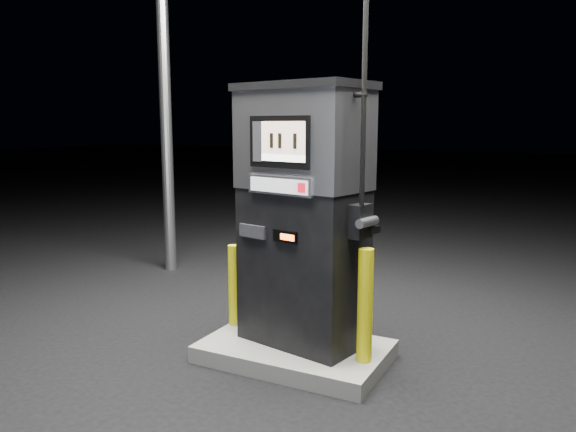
% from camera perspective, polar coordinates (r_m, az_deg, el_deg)
% --- Properties ---
extents(ground, '(80.00, 80.00, 0.00)m').
position_cam_1_polar(ground, '(5.17, 0.72, -14.34)').
color(ground, black).
rests_on(ground, ground).
extents(pump_island, '(1.60, 1.00, 0.15)m').
position_cam_1_polar(pump_island, '(5.14, 0.72, -13.58)').
color(pump_island, '#63635E').
rests_on(pump_island, ground).
extents(fuel_dispenser, '(1.31, 0.89, 4.70)m').
position_cam_1_polar(fuel_dispenser, '(4.85, 1.59, 0.29)').
color(fuel_dispenser, black).
rests_on(fuel_dispenser, pump_island).
extents(bollard_left, '(0.12, 0.12, 0.79)m').
position_cam_1_polar(bollard_left, '(5.46, -5.52, -7.01)').
color(bollard_left, '#D2CC0B').
rests_on(bollard_left, pump_island).
extents(bollard_right, '(0.13, 0.13, 0.94)m').
position_cam_1_polar(bollard_right, '(4.64, 7.84, -8.99)').
color(bollard_right, '#D2CC0B').
rests_on(bollard_right, pump_island).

